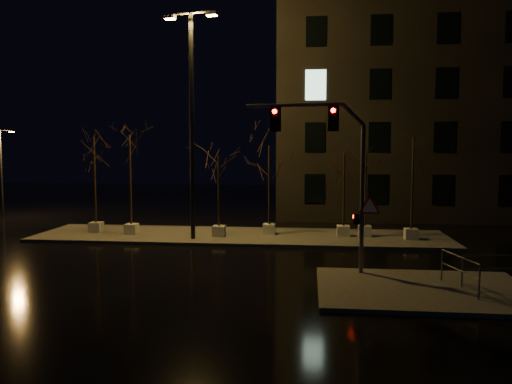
# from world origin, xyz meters

# --- Properties ---
(ground) EXTENTS (90.00, 90.00, 0.00)m
(ground) POSITION_xyz_m (0.00, 0.00, 0.00)
(ground) COLOR black
(ground) RESTS_ON ground
(median) EXTENTS (22.00, 5.00, 0.15)m
(median) POSITION_xyz_m (0.00, 6.00, 0.07)
(median) COLOR #413F3A
(median) RESTS_ON ground
(sidewalk_corner) EXTENTS (7.00, 5.00, 0.15)m
(sidewalk_corner) POSITION_xyz_m (7.50, -3.50, 0.07)
(sidewalk_corner) COLOR #413F3A
(sidewalk_corner) RESTS_ON ground
(building) EXTENTS (25.00, 12.00, 15.00)m
(building) POSITION_xyz_m (14.00, 18.00, 7.50)
(building) COLOR black
(building) RESTS_ON ground
(tree_0) EXTENTS (1.80, 1.80, 5.41)m
(tree_0) POSITION_xyz_m (-8.10, 6.03, 4.25)
(tree_0) COLOR beige
(tree_0) RESTS_ON median
(tree_1) EXTENTS (1.80, 1.80, 5.51)m
(tree_1) POSITION_xyz_m (-5.93, 5.65, 4.33)
(tree_1) COLOR beige
(tree_1) RESTS_ON median
(tree_2) EXTENTS (1.80, 1.80, 4.38)m
(tree_2) POSITION_xyz_m (-1.08, 5.53, 3.48)
(tree_2) COLOR beige
(tree_2) RESTS_ON median
(tree_3) EXTENTS (1.80, 1.80, 4.92)m
(tree_3) POSITION_xyz_m (1.51, 6.47, 3.88)
(tree_3) COLOR beige
(tree_3) RESTS_ON median
(tree_4) EXTENTS (1.80, 1.80, 4.52)m
(tree_4) POSITION_xyz_m (5.48, 6.24, 3.58)
(tree_4) COLOR beige
(tree_4) RESTS_ON median
(tree_5) EXTENTS (1.80, 1.80, 4.57)m
(tree_5) POSITION_xyz_m (6.61, 6.36, 3.62)
(tree_5) COLOR beige
(tree_5) RESTS_ON median
(tree_6) EXTENTS (1.80, 1.80, 5.38)m
(tree_6) POSITION_xyz_m (8.86, 5.63, 4.23)
(tree_6) COLOR beige
(tree_6) RESTS_ON median
(traffic_signal_mast) EXTENTS (5.14, 0.72, 6.31)m
(traffic_signal_mast) POSITION_xyz_m (4.61, -1.51, 4.29)
(traffic_signal_mast) COLOR #54575B
(traffic_signal_mast) RESTS_ON sidewalk_corner
(streetlight_main) EXTENTS (2.84, 0.86, 11.40)m
(streetlight_main) POSITION_xyz_m (-2.28, 4.64, 6.73)
(streetlight_main) COLOR black
(streetlight_main) RESTS_ON median
(streetlight_far) EXTENTS (1.19, 0.26, 6.07)m
(streetlight_far) POSITION_xyz_m (-17.19, 11.63, 3.34)
(streetlight_far) COLOR black
(streetlight_far) RESTS_ON ground
(guard_rail_a) EXTENTS (2.50, 0.45, 1.09)m
(guard_rail_a) POSITION_xyz_m (10.00, -3.09, 0.86)
(guard_rail_a) COLOR #54575B
(guard_rail_a) RESTS_ON sidewalk_corner
(guard_rail_b) EXTENTS (0.60, 2.28, 1.11)m
(guard_rail_b) POSITION_xyz_m (8.61, -3.56, 0.87)
(guard_rail_b) COLOR #54575B
(guard_rail_b) RESTS_ON sidewalk_corner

